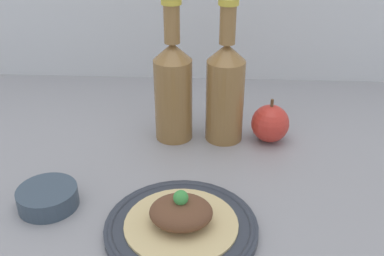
{
  "coord_description": "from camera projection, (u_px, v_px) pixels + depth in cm",
  "views": [
    {
      "loc": [
        8.12,
        -64.61,
        47.48
      ],
      "look_at": [
        4.6,
        3.89,
        10.25
      ],
      "focal_mm": 42.0,
      "sensor_mm": 36.0,
      "label": 1
    }
  ],
  "objects": [
    {
      "name": "ground_plane",
      "position": [
        165.0,
        197.0,
        0.81
      ],
      "size": [
        180.0,
        110.0,
        4.0
      ],
      "primitive_type": "cube",
      "color": "gray"
    },
    {
      "name": "plate",
      "position": [
        181.0,
        227.0,
        0.69
      ],
      "size": [
        23.83,
        23.83,
        1.62
      ],
      "color": "#2D333D",
      "rests_on": "ground_plane"
    },
    {
      "name": "plated_food",
      "position": [
        181.0,
        215.0,
        0.68
      ],
      "size": [
        17.66,
        17.66,
        6.35
      ],
      "color": "#D6BC7F",
      "rests_on": "plate"
    },
    {
      "name": "cider_bottle_left",
      "position": [
        175.0,
        88.0,
        0.91
      ],
      "size": [
        7.79,
        7.79,
        29.29
      ],
      "color": "olive",
      "rests_on": "ground_plane"
    },
    {
      "name": "cider_bottle_right",
      "position": [
        225.0,
        89.0,
        0.9
      ],
      "size": [
        7.79,
        7.79,
        29.29
      ],
      "color": "olive",
      "rests_on": "ground_plane"
    },
    {
      "name": "apple",
      "position": [
        270.0,
        123.0,
        0.93
      ],
      "size": [
        7.89,
        7.89,
        9.4
      ],
      "color": "red",
      "rests_on": "ground_plane"
    },
    {
      "name": "dipping_bowl",
      "position": [
        48.0,
        197.0,
        0.75
      ],
      "size": [
        9.99,
        9.99,
        3.33
      ],
      "color": "#384756",
      "rests_on": "ground_plane"
    }
  ]
}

